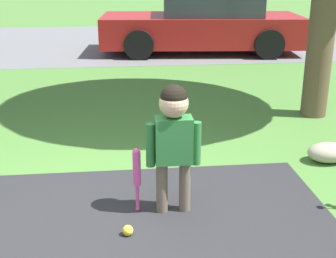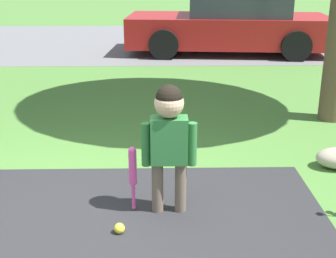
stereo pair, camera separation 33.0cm
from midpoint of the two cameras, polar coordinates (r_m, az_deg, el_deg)
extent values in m
plane|color=#477533|center=(3.75, -12.11, -11.59)|extent=(60.00, 60.00, 0.00)
cube|color=slate|center=(12.11, -8.31, 10.47)|extent=(40.00, 6.00, 0.01)
cylinder|color=#6B5B4C|center=(3.77, -3.27, -7.15)|extent=(0.09, 0.09, 0.43)
cylinder|color=#6B5B4C|center=(3.79, -0.44, -7.03)|extent=(0.09, 0.09, 0.43)
cube|color=#2D7238|center=(3.61, -1.92, -1.41)|extent=(0.29, 0.16, 0.37)
cylinder|color=#2D7238|center=(3.62, -4.76, -2.02)|extent=(0.07, 0.07, 0.35)
cylinder|color=#2D7238|center=(3.64, 0.91, -1.80)|extent=(0.07, 0.07, 0.35)
sphere|color=#D8AD8C|center=(3.52, -1.98, 3.13)|extent=(0.23, 0.23, 0.23)
sphere|color=black|center=(3.51, -1.99, 3.75)|extent=(0.21, 0.21, 0.21)
sphere|color=#E54CA5|center=(3.89, -6.17, -9.68)|extent=(0.04, 0.04, 0.04)
cylinder|color=#E54CA5|center=(3.84, -6.22, -8.39)|extent=(0.03, 0.03, 0.23)
cylinder|color=#E54CA5|center=(3.73, -6.37, -4.86)|extent=(0.06, 0.06, 0.29)
sphere|color=#E54CA5|center=(3.67, -6.45, -2.83)|extent=(0.06, 0.06, 0.06)
sphere|color=yellow|center=(3.57, -7.62, -12.22)|extent=(0.08, 0.08, 0.08)
cube|color=maroon|center=(10.60, 3.11, 11.99)|extent=(4.47, 2.16, 0.64)
cube|color=#2D333D|center=(10.56, 4.38, 14.97)|extent=(2.21, 1.74, 0.48)
cylinder|color=black|center=(9.74, -4.56, 10.19)|extent=(0.63, 0.24, 0.62)
cylinder|color=black|center=(11.51, -4.04, 11.68)|extent=(0.63, 0.24, 0.62)
cylinder|color=black|center=(9.94, 11.31, 10.07)|extent=(0.63, 0.24, 0.62)
cylinder|color=black|center=(11.68, 9.49, 11.59)|extent=(0.63, 0.24, 0.62)
ellipsoid|color=#9E937F|center=(4.95, 17.19, -2.78)|extent=(0.43, 0.30, 0.20)
camera|label=1|loc=(0.16, -92.36, -0.85)|focal=50.00mm
camera|label=2|loc=(0.16, 87.64, 0.85)|focal=50.00mm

